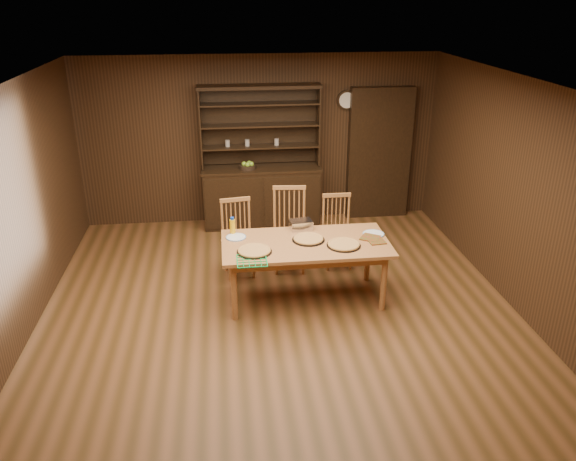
{
  "coord_description": "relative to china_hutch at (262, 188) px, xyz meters",
  "views": [
    {
      "loc": [
        -0.58,
        -5.57,
        3.47
      ],
      "look_at": [
        0.14,
        0.4,
        0.87
      ],
      "focal_mm": 35.0,
      "sensor_mm": 36.0,
      "label": 1
    }
  ],
  "objects": [
    {
      "name": "floor",
      "position": [
        0.0,
        -2.75,
        -0.6
      ],
      "size": [
        6.0,
        6.0,
        0.0
      ],
      "primitive_type": "plane",
      "color": "brown",
      "rests_on": "ground"
    },
    {
      "name": "foil_dish",
      "position": [
        0.34,
        -2.02,
        0.21
      ],
      "size": [
        0.29,
        0.23,
        0.11
      ],
      "primitive_type": "cube",
      "rotation": [
        0.0,
        0.0,
        0.13
      ],
      "color": "white",
      "rests_on": "dining_table"
    },
    {
      "name": "pizza_right",
      "position": [
        0.76,
        -2.58,
        0.17
      ],
      "size": [
        0.39,
        0.39,
        0.04
      ],
      "color": "black",
      "rests_on": "dining_table"
    },
    {
      "name": "chair_left",
      "position": [
        -0.44,
        -1.64,
        -0.06
      ],
      "size": [
        0.47,
        0.45,
        1.01
      ],
      "rotation": [
        0.0,
        0.0,
        0.15
      ],
      "color": "#BC7B40",
      "rests_on": "floor"
    },
    {
      "name": "juice_bottle",
      "position": [
        -0.5,
        -2.09,
        0.26
      ],
      "size": [
        0.07,
        0.07,
        0.22
      ],
      "color": "#FFB50D",
      "rests_on": "dining_table"
    },
    {
      "name": "chair_right",
      "position": [
        0.9,
        -1.53,
        -0.08
      ],
      "size": [
        0.4,
        0.38,
        0.98
      ],
      "rotation": [
        0.0,
        0.0,
        -0.0
      ],
      "color": "#BC7B40",
      "rests_on": "floor"
    },
    {
      "name": "dining_table",
      "position": [
        0.34,
        -2.44,
        0.08
      ],
      "size": [
        1.95,
        0.98,
        0.75
      ],
      "color": "#AD763C",
      "rests_on": "floor"
    },
    {
      "name": "chair_center",
      "position": [
        0.25,
        -1.55,
        -0.0
      ],
      "size": [
        0.5,
        0.48,
        1.11
      ],
      "rotation": [
        0.0,
        0.0,
        -0.09
      ],
      "color": "#BC7B40",
      "rests_on": "floor"
    },
    {
      "name": "pizza_left",
      "position": [
        -0.28,
        -2.63,
        0.17
      ],
      "size": [
        0.4,
        0.4,
        0.04
      ],
      "color": "black",
      "rests_on": "dining_table"
    },
    {
      "name": "wall_clock",
      "position": [
        1.35,
        0.2,
        1.3
      ],
      "size": [
        0.3,
        0.05,
        0.3
      ],
      "color": "black",
      "rests_on": "room_shell"
    },
    {
      "name": "plate_right",
      "position": [
        1.18,
        -2.31,
        0.16
      ],
      "size": [
        0.26,
        0.26,
        0.02
      ],
      "color": "silver",
      "rests_on": "dining_table"
    },
    {
      "name": "pot_holder_b",
      "position": [
        1.11,
        -2.42,
        0.16
      ],
      "size": [
        0.29,
        0.29,
        0.02
      ],
      "primitive_type": "cube",
      "rotation": [
        0.0,
        0.0,
        -0.58
      ],
      "color": "#A91813",
      "rests_on": "dining_table"
    },
    {
      "name": "fruit_bowl",
      "position": [
        -0.21,
        -0.07,
        0.39
      ],
      "size": [
        0.25,
        0.25,
        0.12
      ],
      "color": "black",
      "rests_on": "china_hutch"
    },
    {
      "name": "doorway",
      "position": [
        1.9,
        0.15,
        0.45
      ],
      "size": [
        1.0,
        0.18,
        2.1
      ],
      "primitive_type": "cube",
      "color": "black",
      "rests_on": "floor"
    },
    {
      "name": "pizza_center",
      "position": [
        0.38,
        -2.38,
        0.17
      ],
      "size": [
        0.38,
        0.38,
        0.04
      ],
      "color": "black",
      "rests_on": "dining_table"
    },
    {
      "name": "room_shell",
      "position": [
        0.0,
        -2.75,
        0.98
      ],
      "size": [
        6.0,
        6.0,
        6.0
      ],
      "color": "white",
      "rests_on": "floor"
    },
    {
      "name": "china_hutch",
      "position": [
        0.0,
        0.0,
        0.0
      ],
      "size": [
        1.84,
        0.52,
        2.17
      ],
      "color": "black",
      "rests_on": "floor"
    },
    {
      "name": "cooling_rack",
      "position": [
        -0.32,
        -2.85,
        0.16
      ],
      "size": [
        0.41,
        0.41,
        0.01
      ],
      "primitive_type": null,
      "rotation": [
        0.0,
        0.0,
        0.34
      ],
      "color": "#0B9A3E",
      "rests_on": "dining_table"
    },
    {
      "name": "pot_holder_a",
      "position": [
        1.16,
        -2.52,
        0.16
      ],
      "size": [
        0.21,
        0.21,
        0.01
      ],
      "primitive_type": "cube",
      "rotation": [
        0.0,
        0.0,
        0.11
      ],
      "color": "#A91813",
      "rests_on": "dining_table"
    },
    {
      "name": "plate_left",
      "position": [
        -0.47,
        -2.21,
        0.16
      ],
      "size": [
        0.24,
        0.24,
        0.02
      ],
      "color": "silver",
      "rests_on": "dining_table"
    }
  ]
}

